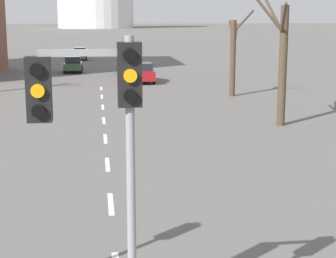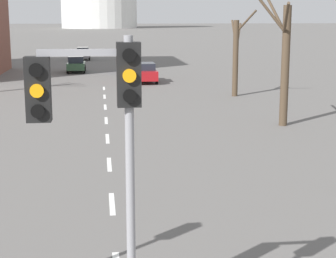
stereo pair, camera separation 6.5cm
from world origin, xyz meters
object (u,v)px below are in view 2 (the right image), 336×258
(sedan_near_left, at_px, (145,72))
(sedan_near_right, at_px, (130,64))
(sedan_mid_centre, at_px, (83,53))
(sedan_far_left, at_px, (76,64))
(traffic_signal_centre_tall, at_px, (99,120))

(sedan_near_left, xyz_separation_m, sedan_near_right, (-0.83, 8.04, -0.01))
(sedan_near_right, distance_m, sedan_mid_centre, 17.74)
(sedan_near_left, distance_m, sedan_far_left, 10.99)
(sedan_mid_centre, bearing_deg, sedan_far_left, -90.87)
(sedan_mid_centre, height_order, sedan_far_left, sedan_far_left)
(sedan_near_left, xyz_separation_m, sedan_far_left, (-6.04, 9.18, -0.03))
(traffic_signal_centre_tall, height_order, sedan_mid_centre, traffic_signal_centre_tall)
(traffic_signal_centre_tall, distance_m, sedan_near_left, 38.42)
(sedan_mid_centre, relative_size, sedan_far_left, 1.05)
(traffic_signal_centre_tall, xyz_separation_m, sedan_near_left, (3.77, 38.11, -3.08))
(sedan_near_right, xyz_separation_m, sedan_far_left, (-5.22, 1.14, -0.02))
(traffic_signal_centre_tall, distance_m, sedan_near_right, 46.35)
(sedan_mid_centre, bearing_deg, traffic_signal_centre_tall, -88.16)
(traffic_signal_centre_tall, bearing_deg, sedan_mid_centre, 91.84)
(traffic_signal_centre_tall, relative_size, sedan_far_left, 1.34)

